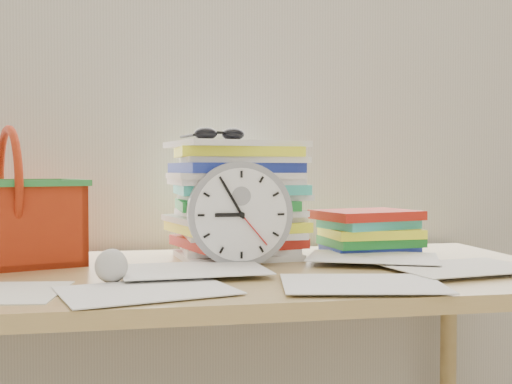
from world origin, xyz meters
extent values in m
cube|color=silver|center=(0.00, 2.00, 1.35)|extent=(4.00, 0.04, 2.70)
cube|color=beige|center=(0.00, 1.98, 1.30)|extent=(2.40, 0.01, 2.50)
cube|color=tan|center=(0.00, 1.60, 0.73)|extent=(1.40, 0.70, 0.03)
cylinder|color=gray|center=(0.03, 1.64, 0.86)|extent=(0.22, 0.04, 0.22)
sphere|color=silver|center=(-0.24, 1.48, 0.78)|extent=(0.06, 0.06, 0.06)
camera|label=1|loc=(-0.19, 0.29, 0.96)|focal=45.00mm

